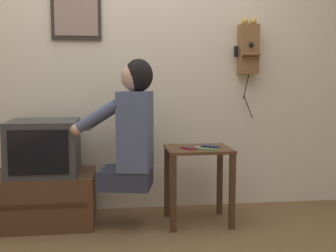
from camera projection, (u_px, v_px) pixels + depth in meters
wall_back at (127, 56)px, 3.47m from camera, size 6.80×0.05×2.55m
side_table at (198, 166)px, 3.16m from camera, size 0.48×0.41×0.57m
person at (132, 127)px, 3.02m from camera, size 0.60×0.46×0.93m
tv_stand at (44, 199)px, 3.16m from camera, size 0.75×0.52×0.38m
television at (44, 147)px, 3.11m from camera, size 0.49×0.49×0.40m
wall_phone_antique at (248, 48)px, 3.50m from camera, size 0.20×0.18×0.83m
framed_picture at (76, 11)px, 3.34m from camera, size 0.39×0.03×0.45m
cell_phone_held at (189, 148)px, 3.09m from camera, size 0.11×0.14×0.01m
cell_phone_spare at (210, 146)px, 3.18m from camera, size 0.13×0.13×0.01m
toothbrush at (205, 149)px, 3.05m from camera, size 0.14×0.11×0.02m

